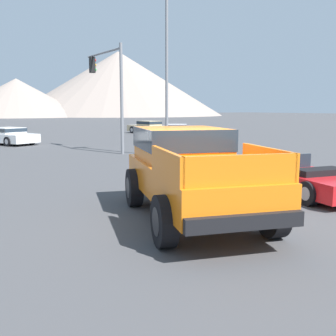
# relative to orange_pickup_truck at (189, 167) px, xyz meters

# --- Properties ---
(ground_plane) EXTENTS (320.00, 320.00, 0.00)m
(ground_plane) POSITION_rel_orange_pickup_truck_xyz_m (0.02, -0.60, -1.09)
(ground_plane) COLOR #424244
(orange_pickup_truck) EXTENTS (3.47, 5.41, 1.91)m
(orange_pickup_truck) POSITION_rel_orange_pickup_truck_xyz_m (0.00, 0.00, 0.00)
(orange_pickup_truck) COLOR orange
(orange_pickup_truck) RESTS_ON ground_plane
(red_convertible_car) EXTENTS (2.63, 4.60, 1.02)m
(red_convertible_car) POSITION_rel_orange_pickup_truck_xyz_m (4.05, 0.20, -0.69)
(red_convertible_car) COLOR red
(red_convertible_car) RESTS_ON ground_plane
(parked_car_tan) EXTENTS (2.43, 4.69, 1.18)m
(parked_car_tan) POSITION_rel_orange_pickup_truck_xyz_m (13.83, 25.12, -0.49)
(parked_car_tan) COLOR tan
(parked_car_tan) RESTS_ON ground_plane
(parked_car_white) EXTENTS (3.51, 4.95, 1.10)m
(parked_car_white) POSITION_rel_orange_pickup_truck_xyz_m (0.31, 20.67, -0.52)
(parked_car_white) COLOR white
(parked_car_white) RESTS_ON ground_plane
(parked_car_silver) EXTENTS (4.18, 4.62, 1.14)m
(parked_car_silver) POSITION_rel_orange_pickup_truck_xyz_m (12.32, 18.32, -0.51)
(parked_car_silver) COLOR #B7BABF
(parked_car_silver) RESTS_ON ground_plane
(traffic_light_main) EXTENTS (0.38, 4.27, 5.59)m
(traffic_light_main) POSITION_rel_orange_pickup_truck_xyz_m (4.15, 13.05, 2.85)
(traffic_light_main) COLOR slate
(traffic_light_main) RESTS_ON ground_plane
(street_lamp_post) EXTENTS (0.90, 0.24, 8.69)m
(street_lamp_post) POSITION_rel_orange_pickup_truck_xyz_m (5.46, 9.23, 4.05)
(street_lamp_post) COLOR slate
(street_lamp_post) RESTS_ON ground_plane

